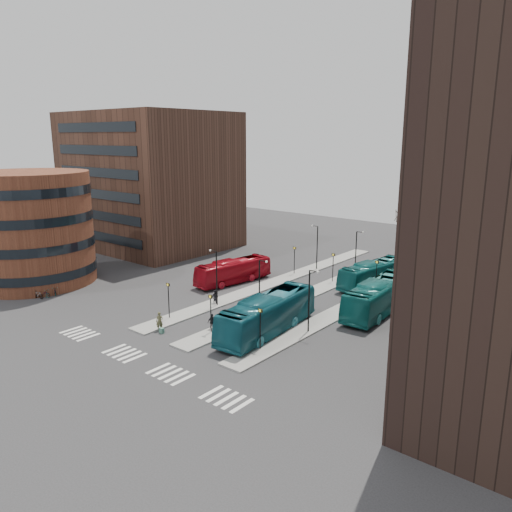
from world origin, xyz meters
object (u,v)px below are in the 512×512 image
Objects in this scene: commuter_a at (215,297)px; bicycle_mid at (38,295)px; suitcase at (162,331)px; red_bus at (233,271)px; teal_bus_b at (373,274)px; commuter_b at (212,322)px; teal_bus_a at (268,314)px; bicycle_near at (44,293)px; commuter_c at (263,309)px; traveller at (160,321)px; teal_bus_c at (379,296)px; teal_bus_d at (433,261)px; bicycle_far at (55,291)px.

bicycle_mid is (-16.99, -11.67, -0.37)m from commuter_a.
red_bus reaches higher than suitcase.
bicycle_mid is at bearing -125.43° from teal_bus_b.
red_bus is at bearing -53.23° from bicycle_mid.
commuter_b reaches higher than bicycle_mid.
teal_bus_a is 8.68× the size of bicycle_mid.
commuter_c is at bearing -80.36° from bicycle_near.
commuter_b is at bearing 0.42° from traveller.
teal_bus_c reaches higher than traveller.
red_bus is 7.14× the size of bicycle_mid.
red_bus is at bearing -50.43° from bicycle_near.
suitcase is 28.13m from teal_bus_b.
commuter_a is (-13.93, -27.67, -1.02)m from teal_bus_d.
traveller reaches higher than commuter_b.
bicycle_mid is (-18.99, -2.34, 0.20)m from suitcase.
teal_bus_c is (4.88, -8.35, 0.21)m from teal_bus_b.
suitcase is 0.98m from traveller.
bicycle_far is at bearing -19.35° from bicycle_mid.
teal_bus_a reaches higher than bicycle_far.
teal_bus_b is 38.53m from bicycle_far.
traveller is 9.12m from commuter_a.
commuter_a is 1.01× the size of commuter_b.
suitcase is at bearing 93.51° from commuter_a.
bicycle_far is (-16.99, -9.63, -0.34)m from commuter_a.
suitcase is at bearing -144.56° from teal_bus_a.
red_bus is at bearing 137.75° from teal_bus_a.
teal_bus_c is (5.60, 11.90, -0.04)m from teal_bus_a.
bicycle_near is (-18.99, -1.64, 0.22)m from suitcase.
commuter_c reaches higher than suitcase.
teal_bus_a is at bearing 76.81° from commuter_c.
commuter_c is 1.11× the size of bicycle_mid.
bicycle_mid is (-22.06, -5.98, -0.36)m from commuter_b.
teal_bus_a is 8.05× the size of commuter_b.
bicycle_far is (-27.33, -27.13, -1.11)m from teal_bus_b.
teal_bus_d is at bearing -54.24° from bicycle_near.
bicycle_near is (-27.33, -28.48, -1.12)m from teal_bus_b.
teal_bus_b is at bearing 29.81° from traveller.
traveller is at bearing -101.01° from teal_bus_b.
teal_bus_b is at bearing -59.39° from bicycle_near.
traveller is at bearing -131.03° from teal_bus_c.
suitcase is 0.04× the size of teal_bus_d.
commuter_a is at bearing -152.67° from teal_bus_c.
commuter_c is 0.90× the size of bicycle_far.
teal_bus_d is 50.06m from bicycle_mid.
commuter_c is at bearing 18.30° from traveller.
bicycle_near is (-18.35, -1.96, -0.46)m from traveller.
red_bus reaches higher than traveller.
commuter_a is 7.62m from commuter_b.
traveller reaches higher than bicycle_mid.
red_bus is at bearing 44.10° from commuter_b.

